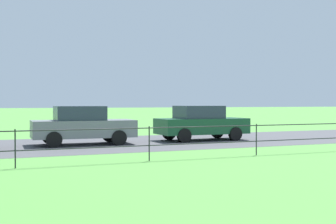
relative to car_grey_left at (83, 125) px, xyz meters
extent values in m
cube|color=#4C4C51|center=(-2.93, 0.06, -0.77)|extent=(80.00, 7.19, 0.01)
cylinder|color=#232328|center=(-2.93, -5.70, -0.28)|extent=(0.04, 0.04, 1.00)
cylinder|color=#232328|center=(0.71, -5.70, -0.28)|extent=(0.04, 0.04, 1.00)
cylinder|color=#232328|center=(4.34, -5.70, -0.28)|extent=(0.04, 0.04, 1.00)
cylinder|color=#232328|center=(-2.93, -5.70, -0.33)|extent=(36.39, 0.03, 0.03)
cylinder|color=#232328|center=(-2.93, -5.70, 0.17)|extent=(36.39, 0.03, 0.03)
cube|color=slate|center=(0.04, 0.00, -0.14)|extent=(4.06, 1.84, 0.68)
cube|color=#2D3847|center=(-0.11, 0.00, 0.48)|extent=(1.95, 1.59, 0.56)
cylinder|color=black|center=(1.30, 0.76, -0.48)|extent=(0.61, 0.22, 0.60)
cylinder|color=black|center=(1.25, -0.85, -0.48)|extent=(0.61, 0.22, 0.60)
cylinder|color=black|center=(-1.17, 0.85, -0.48)|extent=(0.61, 0.22, 0.60)
cylinder|color=black|center=(-1.23, -0.76, -0.48)|extent=(0.61, 0.22, 0.60)
cube|color=#194C2D|center=(5.34, 0.02, -0.14)|extent=(4.00, 1.70, 0.68)
cube|color=#2D3847|center=(5.19, 0.02, 0.48)|extent=(1.90, 1.52, 0.56)
cylinder|color=black|center=(6.58, 0.83, -0.48)|extent=(0.60, 0.20, 0.60)
cylinder|color=black|center=(6.58, -0.79, -0.48)|extent=(0.60, 0.20, 0.60)
cylinder|color=black|center=(4.10, 0.83, -0.48)|extent=(0.60, 0.20, 0.60)
cylinder|color=black|center=(4.10, -0.79, -0.48)|extent=(0.60, 0.20, 0.60)
camera|label=1|loc=(-3.73, -17.58, 0.89)|focal=47.47mm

